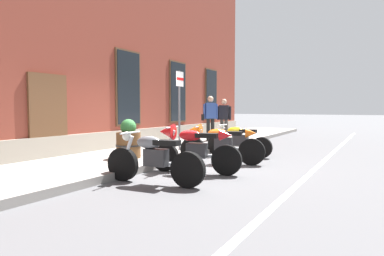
# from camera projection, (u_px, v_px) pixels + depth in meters

# --- Properties ---
(ground_plane) EXTENTS (140.00, 140.00, 0.00)m
(ground_plane) POSITION_uv_depth(u_px,v_px,m) (175.00, 164.00, 8.39)
(ground_plane) COLOR #4C4C4F
(sidewalk) EXTENTS (27.59, 2.89, 0.16)m
(sidewalk) POSITION_uv_depth(u_px,v_px,m) (131.00, 157.00, 9.10)
(sidewalk) COLOR gray
(sidewalk) RESTS_ON ground_plane
(lane_stripe) EXTENTS (27.59, 0.12, 0.01)m
(lane_stripe) POSITION_uv_depth(u_px,v_px,m) (306.00, 177.00, 6.79)
(lane_stripe) COLOR silver
(lane_stripe) RESTS_ON ground_plane
(brick_pub_facade) EXTENTS (21.59, 5.28, 9.83)m
(brick_pub_facade) POSITION_uv_depth(u_px,v_px,m) (35.00, 2.00, 10.82)
(brick_pub_facade) COLOR brown
(brick_pub_facade) RESTS_ON ground_plane
(motorcycle_grey_naked) EXTENTS (0.62, 2.06, 0.97)m
(motorcycle_grey_naked) POSITION_uv_depth(u_px,v_px,m) (153.00, 158.00, 6.17)
(motorcycle_grey_naked) COLOR black
(motorcycle_grey_naked) RESTS_ON ground_plane
(motorcycle_red_sport) EXTENTS (0.66, 2.08, 1.08)m
(motorcycle_red_sport) POSITION_uv_depth(u_px,v_px,m) (191.00, 147.00, 7.22)
(motorcycle_red_sport) COLOR black
(motorcycle_red_sport) RESTS_ON ground_plane
(motorcycle_orange_sport) EXTENTS (0.72, 2.20, 1.03)m
(motorcycle_orange_sport) POSITION_uv_depth(u_px,v_px,m) (218.00, 142.00, 8.47)
(motorcycle_orange_sport) COLOR black
(motorcycle_orange_sport) RESTS_ON ground_plane
(motorcycle_yellow_naked) EXTENTS (0.62, 1.97, 0.94)m
(motorcycle_yellow_naked) POSITION_uv_depth(u_px,v_px,m) (238.00, 141.00, 9.69)
(motorcycle_yellow_naked) COLOR black
(motorcycle_yellow_naked) RESTS_ON ground_plane
(pedestrian_blue_top) EXTENTS (0.53, 0.51, 1.74)m
(pedestrian_blue_top) POSITION_uv_depth(u_px,v_px,m) (210.00, 116.00, 12.83)
(pedestrian_blue_top) COLOR black
(pedestrian_blue_top) RESTS_ON sidewalk
(pedestrian_dark_jacket) EXTENTS (0.27, 0.58, 1.64)m
(pedestrian_dark_jacket) POSITION_uv_depth(u_px,v_px,m) (224.00, 117.00, 13.30)
(pedestrian_dark_jacket) COLOR #38332D
(pedestrian_dark_jacket) RESTS_ON sidewalk
(parking_sign) EXTENTS (0.36, 0.07, 2.39)m
(parking_sign) POSITION_uv_depth(u_px,v_px,m) (180.00, 99.00, 9.89)
(parking_sign) COLOR #4C4C51
(parking_sign) RESTS_ON sidewalk
(barrel_planter) EXTENTS (0.64, 0.64, 0.99)m
(barrel_planter) POSITION_uv_depth(u_px,v_px,m) (129.00, 142.00, 8.38)
(barrel_planter) COLOR brown
(barrel_planter) RESTS_ON sidewalk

